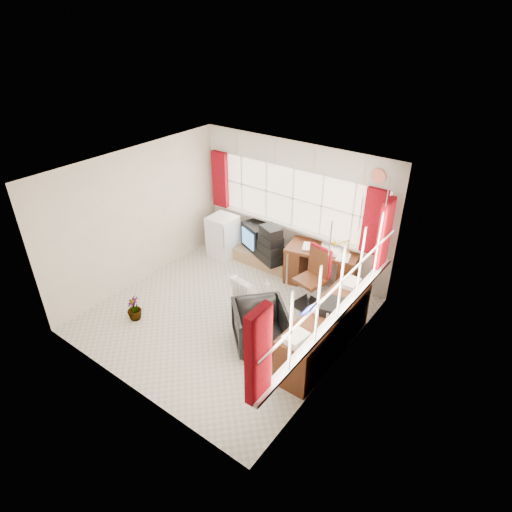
# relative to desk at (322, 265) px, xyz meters

# --- Properties ---
(ground) EXTENTS (4.00, 4.00, 0.00)m
(ground) POSITION_rel_desk_xyz_m (-0.81, -1.76, -0.41)
(ground) COLOR beige
(ground) RESTS_ON ground
(room_walls) EXTENTS (4.00, 4.00, 4.00)m
(room_walls) POSITION_rel_desk_xyz_m (-0.81, -1.76, 1.09)
(room_walls) COLOR beige
(room_walls) RESTS_ON ground
(window_back) EXTENTS (3.70, 0.12, 3.60)m
(window_back) POSITION_rel_desk_xyz_m (-0.81, 0.19, 0.53)
(window_back) COLOR beige
(window_back) RESTS_ON room_walls
(window_right) EXTENTS (0.12, 3.70, 3.60)m
(window_right) POSITION_rel_desk_xyz_m (1.13, -1.76, 0.53)
(window_right) COLOR beige
(window_right) RESTS_ON room_walls
(curtains) EXTENTS (3.83, 3.83, 1.15)m
(curtains) POSITION_rel_desk_xyz_m (0.11, -0.83, 1.04)
(curtains) COLOR maroon
(curtains) RESTS_ON room_walls
(overhead_cabinets) EXTENTS (3.98, 3.98, 0.48)m
(overhead_cabinets) POSITION_rel_desk_xyz_m (0.17, -0.78, 1.84)
(overhead_cabinets) COLOR beige
(overhead_cabinets) RESTS_ON room_walls
(desk) EXTENTS (1.39, 0.89, 0.78)m
(desk) POSITION_rel_desk_xyz_m (0.00, 0.00, 0.00)
(desk) COLOR #512713
(desk) RESTS_ON ground
(desk_lamp) EXTENTS (0.13, 0.11, 0.38)m
(desk_lamp) POSITION_rel_desk_xyz_m (0.48, -0.04, 0.59)
(desk_lamp) COLOR yellow
(desk_lamp) RESTS_ON desk
(task_chair) EXTENTS (0.54, 0.57, 1.09)m
(task_chair) POSITION_rel_desk_xyz_m (0.19, -0.62, 0.17)
(task_chair) COLOR black
(task_chair) RESTS_ON ground
(office_chair) EXTENTS (1.09, 1.09, 0.71)m
(office_chair) POSITION_rel_desk_xyz_m (0.07, -2.02, -0.06)
(office_chair) COLOR black
(office_chair) RESTS_ON ground
(radiator) EXTENTS (0.41, 0.22, 0.58)m
(radiator) POSITION_rel_desk_xyz_m (-0.68, -1.50, -0.18)
(radiator) COLOR white
(radiator) RESTS_ON ground
(credenza) EXTENTS (0.50, 2.00, 0.85)m
(credenza) POSITION_rel_desk_xyz_m (0.92, -1.56, -0.03)
(credenza) COLOR #512713
(credenza) RESTS_ON ground
(file_tray) EXTENTS (0.40, 0.47, 0.13)m
(file_tray) POSITION_rel_desk_xyz_m (0.97, -1.51, 0.40)
(file_tray) COLOR black
(file_tray) RESTS_ON credenza
(tv_bench) EXTENTS (1.40, 0.50, 0.25)m
(tv_bench) POSITION_rel_desk_xyz_m (-1.36, -0.04, -0.29)
(tv_bench) COLOR #9F7A4F
(tv_bench) RESTS_ON ground
(crt_tv) EXTENTS (0.73, 0.70, 0.52)m
(crt_tv) POSITION_rel_desk_xyz_m (-1.49, 0.10, 0.10)
(crt_tv) COLOR black
(crt_tv) RESTS_ON tv_bench
(hifi_stack) EXTENTS (0.62, 0.51, 0.73)m
(hifi_stack) POSITION_rel_desk_xyz_m (-0.99, -0.22, 0.17)
(hifi_stack) COLOR black
(hifi_stack) RESTS_ON tv_bench
(mini_fridge) EXTENTS (0.52, 0.52, 0.87)m
(mini_fridge) POSITION_rel_desk_xyz_m (-2.14, -0.27, 0.02)
(mini_fridge) COLOR white
(mini_fridge) RESTS_ON ground
(spray_bottle_a) EXTENTS (0.16, 0.16, 0.31)m
(spray_bottle_a) POSITION_rel_desk_xyz_m (-0.61, -0.87, -0.26)
(spray_bottle_a) COLOR silver
(spray_bottle_a) RESTS_ON ground
(spray_bottle_b) EXTENTS (0.12, 0.12, 0.21)m
(spray_bottle_b) POSITION_rel_desk_xyz_m (-1.03, -1.17, -0.31)
(spray_bottle_b) COLOR #97E2DF
(spray_bottle_b) RESTS_ON ground
(flower_vase) EXTENTS (0.31, 0.31, 0.42)m
(flower_vase) POSITION_rel_desk_xyz_m (-1.97, -2.75, -0.20)
(flower_vase) COLOR black
(flower_vase) RESTS_ON ground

